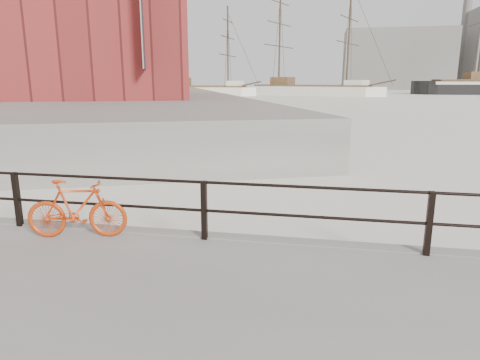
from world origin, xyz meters
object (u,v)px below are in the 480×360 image
at_px(bicycle, 77,209).
at_px(workboat_near, 73,109).
at_px(schooner_mid, 311,95).
at_px(workboat_far, 113,104).
at_px(schooner_left, 204,95).

bearing_deg(bicycle, workboat_near, 108.97).
height_order(bicycle, schooner_mid, schooner_mid).
relative_size(bicycle, schooner_mid, 0.05).
relative_size(schooner_mid, workboat_far, 2.91).
height_order(schooner_mid, schooner_left, schooner_mid).
distance_m(workboat_near, workboat_far, 8.33).
distance_m(bicycle, workboat_near, 40.94).
xyz_separation_m(bicycle, workboat_near, (-21.72, 34.70, -0.85)).
relative_size(schooner_left, workboat_far, 2.08).
distance_m(bicycle, schooner_left, 77.63).
xyz_separation_m(bicycle, schooner_left, (-19.08, 75.24, -0.85)).
height_order(schooner_mid, workboat_far, schooner_mid).
xyz_separation_m(schooner_mid, workboat_far, (-22.85, -37.17, 0.00)).
bearing_deg(schooner_left, workboat_far, -90.09).
bearing_deg(schooner_mid, bicycle, -70.91).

